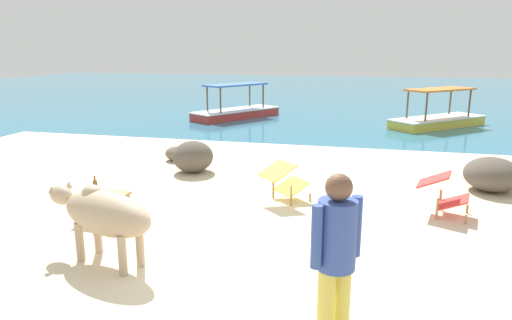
{
  "coord_description": "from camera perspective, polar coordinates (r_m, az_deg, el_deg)",
  "views": [
    {
      "loc": [
        1.63,
        -5.24,
        2.61
      ],
      "look_at": [
        -0.41,
        3.0,
        0.55
      ],
      "focal_mm": 32.33,
      "sensor_mm": 36.0,
      "label": 1
    }
  ],
  "objects": [
    {
      "name": "low_bench_table",
      "position": [
        7.43,
        -18.49,
        -4.46
      ],
      "size": [
        0.76,
        0.44,
        0.42
      ],
      "rotation": [
        0.0,
        0.0,
        0.01
      ],
      "color": "#A37A4C",
      "rests_on": "sand_beach"
    },
    {
      "name": "deck_chair_far",
      "position": [
        7.81,
        22.18,
        -3.65
      ],
      "size": [
        0.86,
        0.69,
        0.68
      ],
      "rotation": [
        0.0,
        0.0,
        6.07
      ],
      "color": "#A37A4C",
      "rests_on": "sand_beach"
    },
    {
      "name": "shore_rock_small",
      "position": [
        10.99,
        -9.89,
        0.8
      ],
      "size": [
        0.72,
        0.73,
        0.33
      ],
      "primitive_type": "ellipsoid",
      "rotation": [
        0.0,
        0.0,
        2.24
      ],
      "color": "#6B5B4C",
      "rests_on": "sand_beach"
    },
    {
      "name": "person_standing",
      "position": [
        3.88,
        9.87,
        -11.31
      ],
      "size": [
        0.38,
        0.39,
        1.62
      ],
      "rotation": [
        0.0,
        0.0,
        5.51
      ],
      "color": "#DBC64C",
      "rests_on": "sand_beach"
    },
    {
      "name": "cow",
      "position": [
        5.87,
        -18.27,
        -6.3
      ],
      "size": [
        1.73,
        0.89,
        0.97
      ],
      "rotation": [
        0.0,
        0.0,
        2.84
      ],
      "color": "tan",
      "rests_on": "sand_beach"
    },
    {
      "name": "water_surface",
      "position": [
        27.41,
        10.51,
        7.96
      ],
      "size": [
        60.0,
        36.0,
        0.03
      ],
      "primitive_type": "cube",
      "color": "teal",
      "rests_on": "ground"
    },
    {
      "name": "deck_chair_near",
      "position": [
        7.91,
        3.56,
        -2.43
      ],
      "size": [
        0.91,
        0.92,
        0.68
      ],
      "rotation": [
        0.0,
        0.0,
        0.82
      ],
      "color": "#A37A4C",
      "rests_on": "sand_beach"
    },
    {
      "name": "shore_rock_large",
      "position": [
        9.55,
        27.18,
        -1.59
      ],
      "size": [
        1.2,
        1.24,
        0.62
      ],
      "primitive_type": "ellipsoid",
      "rotation": [
        0.0,
        0.0,
        1.35
      ],
      "color": "brown",
      "rests_on": "sand_beach"
    },
    {
      "name": "sand_beach",
      "position": [
        6.07,
        -3.13,
        -11.65
      ],
      "size": [
        18.0,
        14.0,
        0.04
      ],
      "primitive_type": "cube",
      "color": "beige",
      "rests_on": "ground"
    },
    {
      "name": "shore_rock_medium",
      "position": [
        9.87,
        -7.82,
        0.42
      ],
      "size": [
        0.95,
        0.97,
        0.67
      ],
      "primitive_type": "ellipsoid",
      "rotation": [
        0.0,
        0.0,
        1.46
      ],
      "color": "brown",
      "rests_on": "sand_beach"
    },
    {
      "name": "boat_yellow",
      "position": [
        16.86,
        21.55,
        4.79
      ],
      "size": [
        3.44,
        3.38,
        1.29
      ],
      "rotation": [
        0.0,
        0.0,
        3.91
      ],
      "color": "gold",
      "rests_on": "water_surface"
    },
    {
      "name": "bottle",
      "position": [
        7.34,
        -19.26,
        -3.21
      ],
      "size": [
        0.07,
        0.07,
        0.3
      ],
      "color": "brown",
      "rests_on": "low_bench_table"
    },
    {
      "name": "boat_red",
      "position": [
        17.78,
        -2.48,
        6.13
      ],
      "size": [
        2.94,
        3.72,
        1.29
      ],
      "rotation": [
        0.0,
        0.0,
        4.15
      ],
      "color": "#C63833",
      "rests_on": "water_surface"
    }
  ]
}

